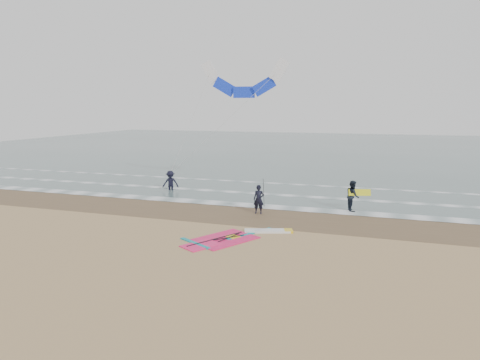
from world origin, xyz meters
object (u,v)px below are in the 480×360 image
(person_standing, at_px, (259,199))
(surf_kite, at_px, (244,82))
(windsurf_rig, at_px, (237,237))
(person_wading, at_px, (170,178))
(person_walking, at_px, (353,196))

(person_standing, relative_size, surf_kite, 0.20)
(windsurf_rig, relative_size, person_wading, 2.66)
(windsurf_rig, height_order, surf_kite, surf_kite)
(person_wading, relative_size, surf_kite, 0.22)
(person_walking, bearing_deg, surf_kite, 45.42)
(person_wading, bearing_deg, person_standing, -46.24)
(person_walking, distance_m, surf_kite, 11.90)
(person_walking, height_order, surf_kite, surf_kite)
(surf_kite, bearing_deg, person_walking, -29.19)
(windsurf_rig, height_order, person_standing, person_standing)
(person_walking, distance_m, person_wading, 13.57)
(person_standing, distance_m, surf_kite, 10.54)
(person_standing, xyz_separation_m, person_walking, (5.19, 2.40, 0.07))
(person_wading, bearing_deg, surf_kite, 8.58)
(surf_kite, bearing_deg, person_wading, -155.38)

